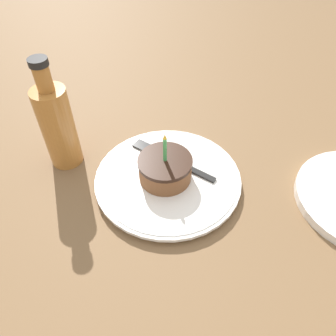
{
  "coord_description": "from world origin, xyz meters",
  "views": [
    {
      "loc": [
        0.03,
        0.42,
        0.48
      ],
      "look_at": [
        -0.01,
        -0.01,
        0.04
      ],
      "focal_mm": 35.0,
      "sensor_mm": 36.0,
      "label": 1
    }
  ],
  "objects": [
    {
      "name": "bottle",
      "position": [
        0.2,
        -0.09,
        0.09
      ],
      "size": [
        0.06,
        0.06,
        0.23
      ],
      "color": "#B27233",
      "rests_on": "ground_plane"
    },
    {
      "name": "fork",
      "position": [
        -0.01,
        -0.05,
        0.02
      ],
      "size": [
        0.16,
        0.13,
        0.0
      ],
      "color": "#262626",
      "rests_on": "plate"
    },
    {
      "name": "ground_plane",
      "position": [
        0.0,
        0.0,
        -0.02
      ],
      "size": [
        2.4,
        2.4,
        0.04
      ],
      "color": "brown",
      "rests_on": "ground"
    },
    {
      "name": "plate",
      "position": [
        -0.01,
        -0.01,
        0.01
      ],
      "size": [
        0.28,
        0.28,
        0.02
      ],
      "color": "white",
      "rests_on": "ground_plane"
    },
    {
      "name": "cake_slice",
      "position": [
        -0.0,
        -0.01,
        0.04
      ],
      "size": [
        0.1,
        0.1,
        0.11
      ],
      "color": "brown",
      "rests_on": "plate"
    }
  ]
}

